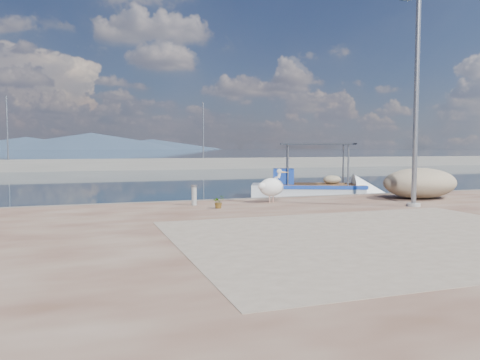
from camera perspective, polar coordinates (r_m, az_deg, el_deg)
name	(u,v)px	position (r m, az deg, el deg)	size (l,w,h in m)	color
ground	(285,237)	(12.85, 5.54, -6.92)	(1400.00, 1400.00, 0.00)	#162635
quay	(451,293)	(7.89, 24.34, -12.40)	(44.00, 22.00, 0.50)	#4E2E22
quay_patch	(385,236)	(10.70, 17.23, -6.55)	(9.00, 7.00, 0.01)	gray
breakwater	(131,164)	(51.78, -13.10, 1.88)	(120.00, 2.20, 7.50)	gray
mountains	(87,142)	(661.59, -18.13, 4.42)	(370.00, 280.00, 22.00)	#28384C
boat_right	(315,192)	(23.21, 9.10, -1.46)	(6.72, 4.45, 3.09)	white
pelican	(272,187)	(16.47, 3.91, -0.80)	(1.23, 0.68, 1.18)	tan
lamp_post	(416,105)	(16.32, 20.62, 8.56)	(0.44, 0.96, 7.00)	gray
bollard_near	(194,194)	(15.67, -5.61, -1.71)	(0.23, 0.23, 0.69)	gray
potted_plant	(219,202)	(14.85, -2.63, -2.67)	(0.37, 0.32, 0.41)	#33722D
net_pile_c	(420,183)	(18.94, 21.08, -0.36)	(2.94, 2.10, 1.16)	tan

